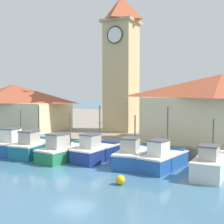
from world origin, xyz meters
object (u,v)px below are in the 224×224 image
Objects in this scene: fishing_boat_mid_left at (96,151)px; clock_tower at (121,61)px; fishing_boat_left_outer at (35,147)px; fishing_boat_right_inner at (211,165)px; fishing_boat_left_inner at (65,151)px; warehouse_right at (221,108)px; fishing_boat_mid_right at (163,159)px; fishing_boat_center at (133,155)px; warehouse_left at (14,106)px; fishing_boat_far_left at (17,144)px; mooring_buoy at (120,180)px.

clock_tower reaches higher than fishing_boat_mid_left.
fishing_boat_right_inner is at bearing 1.46° from fishing_boat_left_outer.
fishing_boat_left_outer is 3.02m from fishing_boat_left_inner.
fishing_boat_left_outer is 15.96m from warehouse_right.
fishing_boat_right_inner is 17.33m from clock_tower.
fishing_boat_left_outer is 1.04× the size of fishing_boat_mid_left.
fishing_boat_mid_right reaches higher than fishing_boat_mid_left.
fishing_boat_mid_right reaches higher than fishing_boat_left_inner.
clock_tower is at bearing 119.36° from fishing_boat_center.
fishing_boat_right_inner is 0.35× the size of warehouse_right.
warehouse_left is (-12.61, 7.51, 2.97)m from fishing_boat_left_inner.
fishing_boat_right_inner is at bearing -4.98° from fishing_boat_center.
fishing_boat_mid_right is 1.05× the size of fishing_boat_right_inner.
fishing_boat_left_outer reaches higher than fishing_boat_far_left.
fishing_boat_center is 0.39× the size of warehouse_right.
warehouse_right reaches higher than mooring_buoy.
fishing_boat_right_inner is 6.17m from mooring_buoy.
warehouse_right reaches higher than fishing_boat_mid_left.
fishing_boat_mid_left is (7.77, 0.44, -0.01)m from fishing_boat_far_left.
warehouse_right is at bearing 34.10° from fishing_boat_left_inner.
fishing_boat_center is 19.54m from warehouse_left.
warehouse_right is (-0.39, 6.96, 3.27)m from fishing_boat_right_inner.
fishing_boat_left_outer is 13.75m from clock_tower.
fishing_boat_left_inner is 5.58m from fishing_boat_center.
mooring_buoy is (9.76, -3.91, -0.48)m from fishing_boat_left_outer.
warehouse_right is at bearing -0.50° from warehouse_left.
warehouse_left is 1.01× the size of warehouse_right.
fishing_boat_mid_left is at bearing -76.12° from clock_tower.
fishing_boat_left_outer is at bearing -152.07° from warehouse_right.
fishing_boat_far_left is at bearing -156.77° from warehouse_right.
mooring_buoy is at bearing -21.83° from fishing_boat_left_outer.
fishing_boat_mid_right is 0.37× the size of warehouse_right.
fishing_boat_far_left is 1.08× the size of fishing_boat_left_outer.
fishing_boat_center is 1.10× the size of fishing_boat_right_inner.
fishing_boat_left_inner is 0.39× the size of warehouse_left.
fishing_boat_right_inner is (5.66, -0.49, 0.01)m from fishing_boat_center.
fishing_boat_far_left is 0.98× the size of fishing_boat_left_inner.
fishing_boat_left_inner is 11.18m from fishing_boat_right_inner.
fishing_boat_mid_left is at bearing 178.68° from fishing_boat_mid_right.
fishing_boat_left_outer is at bearing -176.38° from fishing_boat_mid_right.
fishing_boat_mid_left is 13.03m from clock_tower.
fishing_boat_far_left is 1.12× the size of fishing_boat_mid_left.
fishing_boat_mid_right reaches higher than fishing_boat_right_inner.
warehouse_right is at bearing 70.20° from mooring_buoy.
fishing_boat_left_inner is 1.09× the size of fishing_boat_mid_right.
fishing_boat_left_inner is at bearing -175.12° from fishing_boat_mid_right.
mooring_buoy is at bearing -109.80° from warehouse_right.
fishing_boat_mid_left is 16.68m from warehouse_left.
fishing_boat_center is at bearing 5.72° from fishing_boat_left_outer.
clock_tower reaches higher than fishing_boat_center.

